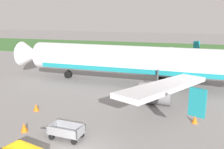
# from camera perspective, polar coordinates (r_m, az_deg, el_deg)

# --- Properties ---
(grass_strip) EXTENTS (220.00, 28.00, 0.06)m
(grass_strip) POSITION_cam_1_polar(r_m,az_deg,el_deg) (66.68, 10.20, 5.81)
(grass_strip) COLOR #3D7033
(grass_strip) RESTS_ON ground
(airplane) EXTENTS (37.62, 30.27, 11.34)m
(airplane) POSITION_cam_1_polar(r_m,az_deg,el_deg) (31.94, 8.46, 2.88)
(airplane) COLOR silver
(airplane) RESTS_ON ground
(baggage_cart_third_in_row) EXTENTS (3.61, 1.65, 1.07)m
(baggage_cart_third_in_row) POSITION_cam_1_polar(r_m,az_deg,el_deg) (19.08, -10.44, -12.59)
(baggage_cart_third_in_row) COLOR gray
(baggage_cart_third_in_row) RESTS_ON ground
(traffic_cone_near_plane) EXTENTS (0.54, 0.54, 0.72)m
(traffic_cone_near_plane) POSITION_cam_1_polar(r_m,az_deg,el_deg) (21.05, -19.49, -11.32)
(traffic_cone_near_plane) COLOR orange
(traffic_cone_near_plane) RESTS_ON ground
(traffic_cone_mid_apron) EXTENTS (0.52, 0.52, 0.69)m
(traffic_cone_mid_apron) POSITION_cam_1_polar(r_m,az_deg,el_deg) (24.92, -16.99, -7.19)
(traffic_cone_mid_apron) COLOR orange
(traffic_cone_mid_apron) RESTS_ON ground
(traffic_cone_by_carts) EXTENTS (0.49, 0.49, 0.64)m
(traffic_cone_by_carts) POSITION_cam_1_polar(r_m,az_deg,el_deg) (22.45, 18.43, -9.73)
(traffic_cone_by_carts) COLOR orange
(traffic_cone_by_carts) RESTS_ON ground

